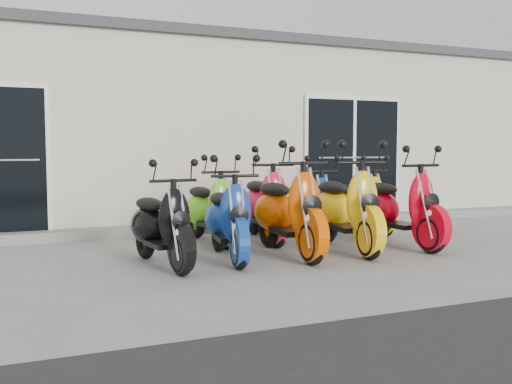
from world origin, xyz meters
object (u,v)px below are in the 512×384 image
Objects in this scene: scooter_back_yellow at (357,194)px; scooter_front_black at (161,213)px; scooter_front_orange_a at (288,198)px; scooter_front_red at (398,196)px; scooter_front_blue at (228,207)px; scooter_back_red at (265,193)px; scooter_front_orange_b at (346,196)px; scooter_back_green at (210,199)px; scooter_back_blue at (310,196)px.

scooter_front_black is at bearing -168.04° from scooter_back_yellow.
scooter_front_orange_a is 1.04× the size of scooter_front_red.
scooter_back_red reaches higher than scooter_front_blue.
scooter_front_red reaches higher than scooter_back_yellow.
scooter_front_orange_b is 1.14× the size of scooter_back_green.
scooter_back_red is at bearing 25.77° from scooter_front_black.
scooter_back_yellow is (2.67, 1.27, -0.02)m from scooter_front_blue.
scooter_front_black is 3.76m from scooter_back_yellow.
scooter_front_red is at bearing -57.72° from scooter_back_blue.
scooter_front_black is 0.85× the size of scooter_front_orange_a.
scooter_back_green is (1.03, 1.32, 0.02)m from scooter_front_black.
scooter_front_blue is 1.03× the size of scooter_back_yellow.
scooter_front_black is 2.52m from scooter_front_orange_b.
scooter_back_red reaches higher than scooter_front_black.
scooter_front_orange_a is 1.05× the size of scooter_back_red.
scooter_front_blue is at bearing -173.90° from scooter_front_orange_b.
scooter_back_blue is (1.63, 0.01, -0.01)m from scooter_back_green.
scooter_front_orange_a is 1.41m from scooter_back_green.
scooter_front_orange_b is 1.36m from scooter_back_red.
scooter_back_blue is at bearing 171.25° from scooter_back_yellow.
scooter_front_blue is at bearing 176.79° from scooter_front_red.
scooter_front_orange_a and scooter_front_orange_b have the same top height.
scooter_front_orange_a is 1.00× the size of scooter_front_orange_b.
scooter_front_blue is 0.88× the size of scooter_front_orange_b.
scooter_front_orange_a reaches higher than scooter_front_black.
scooter_back_green is 0.92× the size of scooter_back_red.
scooter_back_green is at bearing 118.02° from scooter_front_orange_a.
scooter_front_orange_b is 1.63m from scooter_back_yellow.
scooter_front_orange_a is 1.62m from scooter_back_blue.
scooter_back_green is at bearing 89.16° from scooter_front_blue.
scooter_front_red is 1.92m from scooter_back_red.
scooter_front_black is 0.97× the size of scooter_front_blue.
scooter_back_blue is (1.00, 1.28, -0.10)m from scooter_front_orange_a.
scooter_front_black is at bearing -167.39° from scooter_front_blue.
scooter_front_red is 1.11× the size of scooter_back_blue.
scooter_front_blue is 0.88× the size of scooter_front_orange_a.
scooter_front_blue is 2.21m from scooter_back_blue.
scooter_front_red is at bearing -6.81° from scooter_front_black.
scooter_front_red is at bearing 2.07° from scooter_front_orange_a.
scooter_front_orange_b is at bearing -44.24° from scooter_back_green.
scooter_front_blue is 2.53m from scooter_front_red.
scooter_back_blue is at bearing 53.44° from scooter_front_orange_a.
scooter_front_red reaches higher than scooter_back_green.
scooter_back_green is (0.18, 1.25, -0.01)m from scooter_front_blue.
scooter_front_orange_b is at bearing -53.13° from scooter_back_red.
scooter_front_black is 0.85× the size of scooter_front_orange_b.
scooter_back_yellow is at bearing 2.71° from scooter_back_blue.
scooter_back_green is 2.48m from scooter_back_yellow.
scooter_front_black is 1.68m from scooter_back_green.
scooter_back_red is at bearing 82.27° from scooter_front_orange_a.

